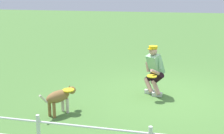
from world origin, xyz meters
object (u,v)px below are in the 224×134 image
(frisbee_flying, at_px, (68,90))
(frisbee_held, at_px, (152,76))
(dog, at_px, (60,97))
(person, at_px, (154,69))

(frisbee_flying, bearing_deg, frisbee_held, -144.03)
(dog, bearing_deg, frisbee_held, -27.04)
(frisbee_flying, relative_size, frisbee_held, 1.06)
(person, xyz_separation_m, frisbee_flying, (1.70, 1.61, -0.18))
(frisbee_held, bearing_deg, frisbee_flying, 35.97)
(person, distance_m, dog, 2.56)
(person, distance_m, frisbee_flying, 2.35)
(dog, relative_size, frisbee_held, 3.88)
(dog, relative_size, frisbee_flying, 3.65)
(dog, bearing_deg, frisbee_flying, -23.19)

